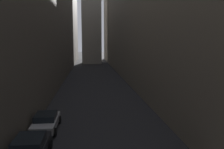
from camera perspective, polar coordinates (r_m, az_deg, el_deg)
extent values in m
plane|color=#232326|center=(41.87, -4.42, -1.47)|extent=(264.00, 264.00, 0.00)
cube|color=#60594F|center=(44.96, -20.67, 13.77)|extent=(13.09, 108.00, 23.57)
cube|color=#756B5B|center=(45.55, 10.91, 15.56)|extent=(12.60, 108.00, 25.96)
cube|color=gray|center=(77.55, -5.27, 17.52)|extent=(6.31, 6.31, 39.51)
cube|color=black|center=(14.21, -20.10, -15.64)|extent=(1.59, 2.01, 0.55)
cylinder|color=black|center=(16.22, -21.59, -16.36)|extent=(0.22, 0.64, 0.64)
cylinder|color=black|center=(15.85, -15.29, -16.67)|extent=(0.22, 0.64, 0.64)
cube|color=#B7B7BC|center=(18.97, -16.27, -11.56)|extent=(1.72, 4.08, 0.55)
cube|color=black|center=(18.81, -16.33, -10.09)|extent=(1.58, 1.93, 0.46)
cylinder|color=black|center=(20.51, -17.94, -10.94)|extent=(0.22, 0.68, 0.68)
cylinder|color=black|center=(20.22, -13.09, -11.03)|extent=(0.22, 0.68, 0.68)
cylinder|color=black|center=(17.97, -19.82, -13.76)|extent=(0.22, 0.68, 0.68)
cylinder|color=black|center=(17.64, -14.24, -13.95)|extent=(0.22, 0.68, 0.68)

